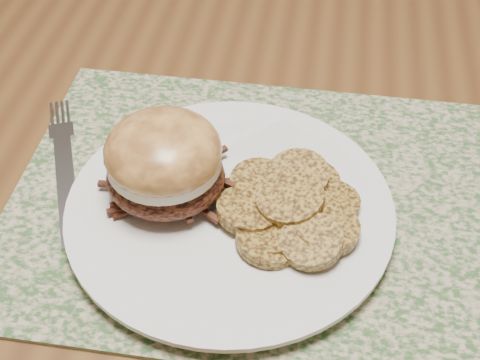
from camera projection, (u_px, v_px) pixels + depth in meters
The scene contains 6 objects.
dining_table at pixel (271, 96), 0.82m from camera, with size 1.50×0.90×0.75m.
placemat at pixel (268, 202), 0.59m from camera, with size 0.45×0.33×0.00m, color #36592E.
dinner_plate at pixel (230, 210), 0.57m from camera, with size 0.26×0.26×0.02m, color white.
pork_sandwich at pixel (164, 162), 0.54m from camera, with size 0.11×0.10×0.08m.
roasted_potatoes at pixel (292, 208), 0.55m from camera, with size 0.13×0.14×0.03m.
fork at pixel (65, 166), 0.61m from camera, with size 0.09×0.19×0.00m.
Camera 1 is at (0.06, -0.65, 1.18)m, focal length 50.00 mm.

